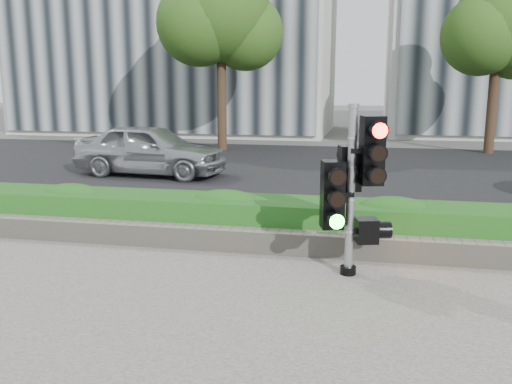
# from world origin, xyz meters

# --- Properties ---
(ground) EXTENTS (120.00, 120.00, 0.00)m
(ground) POSITION_xyz_m (0.00, 0.00, 0.00)
(ground) COLOR #51514C
(ground) RESTS_ON ground
(road) EXTENTS (60.00, 13.00, 0.02)m
(road) POSITION_xyz_m (0.00, 10.00, 0.01)
(road) COLOR black
(road) RESTS_ON ground
(curb) EXTENTS (60.00, 0.25, 0.12)m
(curb) POSITION_xyz_m (0.00, 3.15, 0.06)
(curb) COLOR gray
(curb) RESTS_ON ground
(stone_wall) EXTENTS (12.00, 0.32, 0.34)m
(stone_wall) POSITION_xyz_m (0.00, 1.90, 0.20)
(stone_wall) COLOR gray
(stone_wall) RESTS_ON sidewalk
(hedge) EXTENTS (12.00, 1.00, 0.68)m
(hedge) POSITION_xyz_m (0.00, 2.55, 0.37)
(hedge) COLOR green
(hedge) RESTS_ON sidewalk
(tree_left) EXTENTS (4.61, 4.03, 7.34)m
(tree_left) POSITION_xyz_m (-4.52, 14.56, 5.04)
(tree_left) COLOR black
(tree_left) RESTS_ON ground
(tree_right) EXTENTS (4.10, 3.58, 6.53)m
(tree_right) POSITION_xyz_m (5.48, 15.55, 4.48)
(tree_right) COLOR black
(tree_right) RESTS_ON ground
(traffic_signal) EXTENTS (0.83, 0.70, 2.29)m
(traffic_signal) POSITION_xyz_m (0.90, 1.20, 1.29)
(traffic_signal) COLOR black
(traffic_signal) RESTS_ON sidewalk
(car_silver) EXTENTS (4.41, 2.12, 1.45)m
(car_silver) POSITION_xyz_m (-4.89, 8.27, 0.75)
(car_silver) COLOR #A4A6AB
(car_silver) RESTS_ON road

